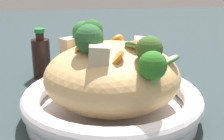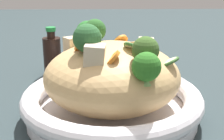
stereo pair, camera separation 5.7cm
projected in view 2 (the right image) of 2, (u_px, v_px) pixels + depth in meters
ground_plane at (112, 117)px, 0.60m from camera, size 3.00×3.00×0.00m
serving_bowl at (112, 103)px, 0.59m from camera, size 0.33×0.33×0.06m
noodle_heap at (112, 76)px, 0.58m from camera, size 0.25×0.25×0.13m
broccoli_florets at (109, 43)px, 0.54m from camera, size 0.15×0.22×0.08m
carrot_coins at (102, 47)px, 0.59m from camera, size 0.11×0.19×0.04m
zucchini_slices at (128, 50)px, 0.55m from camera, size 0.17×0.10×0.05m
chicken_chunks at (104, 48)px, 0.57m from camera, size 0.18×0.17×0.05m
soy_sauce_bottle at (52, 55)px, 0.81m from camera, size 0.04×0.04×0.13m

